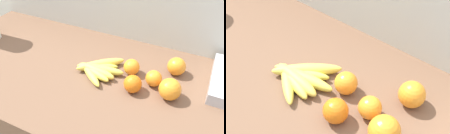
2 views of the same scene
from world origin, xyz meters
TOP-DOWN VIEW (x-y plane):
  - wall_back at (0.00, 0.37)m, footprint 2.34×0.06m
  - banana_bunch at (-0.16, 0.02)m, footprint 0.21×0.23m
  - orange_front at (0.15, 0.01)m, footprint 0.08×0.08m
  - orange_back_left at (0.14, 0.16)m, footprint 0.08×0.08m
  - orange_back_right at (-0.03, 0.08)m, footprint 0.07×0.07m
  - orange_far_right at (0.02, -0.02)m, footprint 0.07×0.07m
  - orange_right at (0.08, 0.05)m, footprint 0.07×0.07m

SIDE VIEW (x-z plane):
  - wall_back at x=0.00m, z-range 0.00..1.30m
  - banana_bunch at x=-0.16m, z-range 0.87..0.91m
  - orange_right at x=0.08m, z-range 0.87..0.94m
  - orange_back_right at x=-0.03m, z-range 0.87..0.94m
  - orange_far_right at x=0.02m, z-range 0.87..0.94m
  - orange_back_left at x=0.14m, z-range 0.87..0.95m
  - orange_front at x=0.15m, z-range 0.87..0.95m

